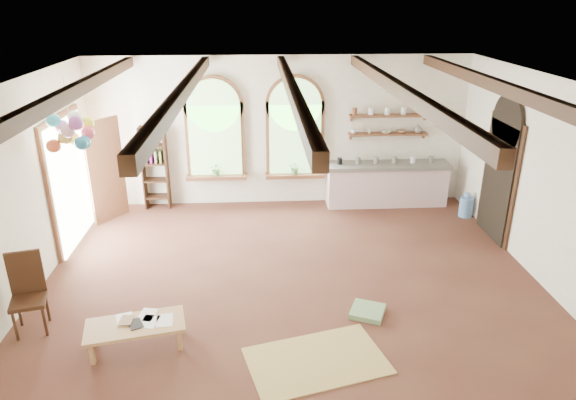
{
  "coord_description": "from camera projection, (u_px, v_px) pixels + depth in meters",
  "views": [
    {
      "loc": [
        -0.49,
        -7.23,
        4.33
      ],
      "look_at": [
        -0.02,
        0.6,
        1.19
      ],
      "focal_mm": 32.0,
      "sensor_mm": 36.0,
      "label": 1
    }
  ],
  "objects": [
    {
      "name": "floor",
      "position": [
        291.0,
        281.0,
        8.33
      ],
      "size": [
        8.0,
        8.0,
        0.0
      ],
      "primitive_type": "plane",
      "color": "brown",
      "rests_on": "ground"
    },
    {
      "name": "ceiling_beams",
      "position": [
        292.0,
        89.0,
        7.18
      ],
      "size": [
        6.2,
        6.8,
        0.18
      ],
      "primitive_type": null,
      "color": "#3A1B12",
      "rests_on": "ceiling"
    },
    {
      "name": "window_left",
      "position": [
        215.0,
        132.0,
        10.82
      ],
      "size": [
        1.3,
        0.28,
        2.2
      ],
      "color": "brown",
      "rests_on": "floor"
    },
    {
      "name": "window_right",
      "position": [
        295.0,
        131.0,
        10.92
      ],
      "size": [
        1.3,
        0.28,
        2.2
      ],
      "color": "brown",
      "rests_on": "floor"
    },
    {
      "name": "left_doorway",
      "position": [
        69.0,
        182.0,
        9.35
      ],
      "size": [
        0.1,
        1.9,
        2.5
      ],
      "primitive_type": "cube",
      "color": "brown",
      "rests_on": "floor"
    },
    {
      "name": "right_doorway",
      "position": [
        498.0,
        182.0,
        9.53
      ],
      "size": [
        0.1,
        1.3,
        2.4
      ],
      "primitive_type": "cube",
      "color": "black",
      "rests_on": "floor"
    },
    {
      "name": "kitchen_counter",
      "position": [
        386.0,
        184.0,
        11.25
      ],
      "size": [
        2.68,
        0.62,
        0.94
      ],
      "color": "beige",
      "rests_on": "floor"
    },
    {
      "name": "wall_shelf_lower",
      "position": [
        388.0,
        134.0,
        11.02
      ],
      "size": [
        1.7,
        0.24,
        0.04
      ],
      "primitive_type": "cube",
      "color": "brown",
      "rests_on": "wall_back"
    },
    {
      "name": "wall_shelf_upper",
      "position": [
        389.0,
        116.0,
        10.87
      ],
      "size": [
        1.7,
        0.24,
        0.04
      ],
      "primitive_type": "cube",
      "color": "brown",
      "rests_on": "wall_back"
    },
    {
      "name": "wall_clock",
      "position": [
        446.0,
        116.0,
        11.02
      ],
      "size": [
        0.32,
        0.04,
        0.32
      ],
      "primitive_type": "cylinder",
      "rotation": [
        1.57,
        0.0,
        0.0
      ],
      "color": "black",
      "rests_on": "wall_back"
    },
    {
      "name": "bookshelf",
      "position": [
        155.0,
        168.0,
        10.92
      ],
      "size": [
        0.53,
        0.32,
        1.8
      ],
      "color": "#3A1B12",
      "rests_on": "floor"
    },
    {
      "name": "coffee_table",
      "position": [
        135.0,
        327.0,
        6.67
      ],
      "size": [
        1.35,
        0.82,
        0.36
      ],
      "color": "tan",
      "rests_on": "floor"
    },
    {
      "name": "side_chair",
      "position": [
        31.0,
        309.0,
        7.02
      ],
      "size": [
        0.55,
        0.55,
        1.13
      ],
      "color": "#3A1B12",
      "rests_on": "floor"
    },
    {
      "name": "floor_mat",
      "position": [
        317.0,
        361.0,
        6.52
      ],
      "size": [
        1.93,
        1.47,
        0.02
      ],
      "primitive_type": "cube",
      "rotation": [
        0.0,
        0.0,
        0.26
      ],
      "color": "tan",
      "rests_on": "floor"
    },
    {
      "name": "floor_cushion",
      "position": [
        367.0,
        311.0,
        7.47
      ],
      "size": [
        0.61,
        0.61,
        0.08
      ],
      "primitive_type": "cube",
      "rotation": [
        0.0,
        0.0,
        -0.4
      ],
      "color": "#719868",
      "rests_on": "floor"
    },
    {
      "name": "water_jug_a",
      "position": [
        421.0,
        191.0,
        11.37
      ],
      "size": [
        0.33,
        0.33,
        0.65
      ],
      "color": "#5F92CD",
      "rests_on": "floor"
    },
    {
      "name": "water_jug_b",
      "position": [
        466.0,
        206.0,
        10.71
      ],
      "size": [
        0.28,
        0.28,
        0.54
      ],
      "color": "#5F92CD",
      "rests_on": "floor"
    },
    {
      "name": "balloon_cluster",
      "position": [
        71.0,
        132.0,
        8.02
      ],
      "size": [
        0.66,
        0.73,
        1.14
      ],
      "color": "white",
      "rests_on": "floor"
    },
    {
      "name": "table_book",
      "position": [
        120.0,
        321.0,
        6.7
      ],
      "size": [
        0.18,
        0.25,
        0.02
      ],
      "primitive_type": "imported",
      "rotation": [
        0.0,
        0.0,
        -0.05
      ],
      "color": "olive",
      "rests_on": "coffee_table"
    },
    {
      "name": "tablet",
      "position": [
        135.0,
        324.0,
        6.64
      ],
      "size": [
        0.25,
        0.29,
        0.01
      ],
      "primitive_type": "cube",
      "rotation": [
        0.0,
        0.0,
        0.46
      ],
      "color": "black",
      "rests_on": "coffee_table"
    },
    {
      "name": "potted_plant_left",
      "position": [
        216.0,
        169.0,
        11.02
      ],
      "size": [
        0.27,
        0.23,
        0.3
      ],
      "primitive_type": "imported",
      "color": "#598C4C",
      "rests_on": "window_left"
    },
    {
      "name": "potted_plant_right",
      "position": [
        295.0,
        168.0,
        11.11
      ],
      "size": [
        0.27,
        0.23,
        0.3
      ],
      "primitive_type": "imported",
      "color": "#598C4C",
      "rests_on": "window_right"
    },
    {
      "name": "shelf_cup_a",
      "position": [
        354.0,
        131.0,
        10.95
      ],
      "size": [
        0.12,
        0.1,
        0.1
      ],
      "primitive_type": "imported",
      "color": "white",
      "rests_on": "wall_shelf_lower"
    },
    {
      "name": "shelf_cup_b",
      "position": [
        370.0,
        131.0,
        10.97
      ],
      "size": [
        0.1,
        0.1,
        0.09
      ],
      "primitive_type": "imported",
      "color": "beige",
      "rests_on": "wall_shelf_lower"
    },
    {
      "name": "shelf_bowl_a",
      "position": [
        386.0,
        132.0,
        11.0
      ],
      "size": [
        0.22,
        0.22,
        0.05
      ],
      "primitive_type": "imported",
      "color": "beige",
      "rests_on": "wall_shelf_lower"
    },
    {
      "name": "shelf_bowl_b",
      "position": [
        402.0,
        131.0,
        11.01
      ],
      "size": [
        0.2,
        0.2,
        0.06
      ],
      "primitive_type": "imported",
      "color": "#8C664C",
      "rests_on": "wall_shelf_lower"
    },
    {
      "name": "shelf_vase",
      "position": [
        418.0,
        128.0,
        11.01
      ],
      "size": [
        0.18,
        0.18,
        0.19
      ],
      "primitive_type": "imported",
      "color": "slate",
      "rests_on": "wall_shelf_lower"
    }
  ]
}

